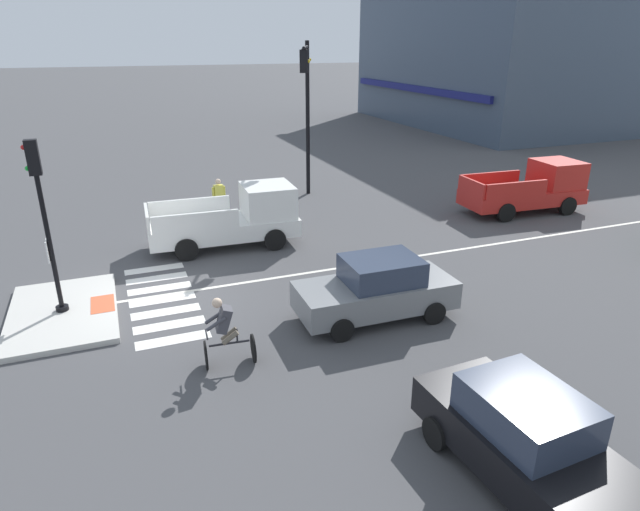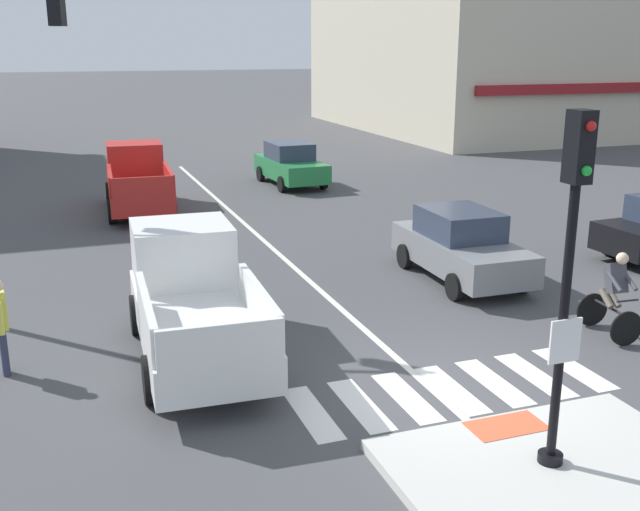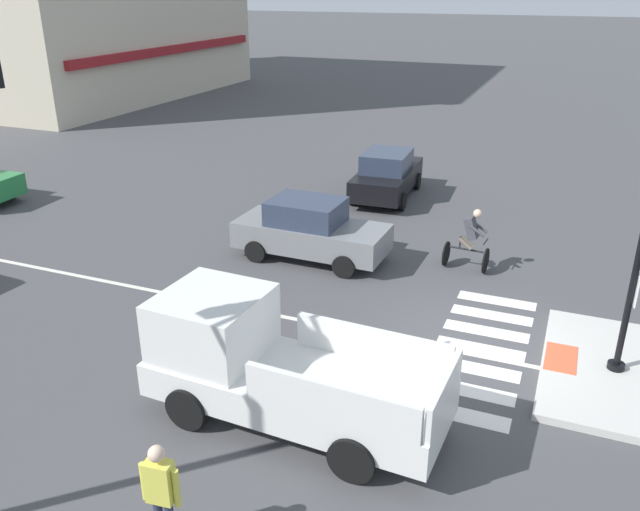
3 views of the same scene
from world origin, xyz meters
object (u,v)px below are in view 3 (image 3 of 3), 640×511
object	(u,v)px
car_grey_eastbound_mid	(310,230)
pedestrian_at_curb_left	(161,490)
cyclist	(470,238)
pickup_truck_white_westbound_near	(271,365)
car_black_cross_right	(387,175)

from	to	relation	value
car_grey_eastbound_mid	pedestrian_at_curb_left	distance (m)	10.01
cyclist	pedestrian_at_curb_left	size ratio (longest dim) A/B	1.01
cyclist	pedestrian_at_curb_left	world-z (taller)	cyclist
pickup_truck_white_westbound_near	pedestrian_at_curb_left	bearing A→B (deg)	179.90
car_black_cross_right	pedestrian_at_curb_left	size ratio (longest dim) A/B	2.51
pedestrian_at_curb_left	cyclist	bearing A→B (deg)	-10.81
pedestrian_at_curb_left	car_black_cross_right	bearing A→B (deg)	6.31
cyclist	car_black_cross_right	bearing A→B (deg)	36.31
pickup_truck_white_westbound_near	pedestrian_at_curb_left	size ratio (longest dim) A/B	3.10
car_grey_eastbound_mid	car_black_cross_right	bearing A→B (deg)	-3.30
pickup_truck_white_westbound_near	pedestrian_at_curb_left	xyz separation A→B (m)	(-3.15, 0.01, 0.00)
car_grey_eastbound_mid	pickup_truck_white_westbound_near	bearing A→B (deg)	-162.48
car_black_cross_right	cyclist	xyz separation A→B (m)	(-5.14, -3.78, 0.06)
car_grey_eastbound_mid	pickup_truck_white_westbound_near	size ratio (longest dim) A/B	0.80
car_grey_eastbound_mid	cyclist	xyz separation A→B (m)	(0.85, -4.12, 0.06)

